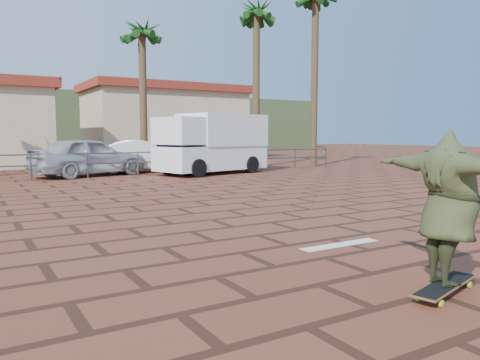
% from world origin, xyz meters
% --- Properties ---
extents(ground, '(120.00, 120.00, 0.00)m').
position_xyz_m(ground, '(0.00, 0.00, 0.00)').
color(ground, brown).
rests_on(ground, ground).
extents(paint_stripe, '(1.40, 0.22, 0.01)m').
position_xyz_m(paint_stripe, '(0.70, -1.20, 0.00)').
color(paint_stripe, white).
rests_on(paint_stripe, ground).
extents(guardrail, '(24.06, 0.06, 1.00)m').
position_xyz_m(guardrail, '(0.00, 12.00, 0.68)').
color(guardrail, '#47494F').
rests_on(guardrail, ground).
extents(palm_center, '(2.40, 2.40, 7.75)m').
position_xyz_m(palm_center, '(3.50, 15.50, 6.36)').
color(palm_center, brown).
rests_on(palm_center, ground).
extents(palm_right, '(2.40, 2.40, 9.05)m').
position_xyz_m(palm_right, '(9.00, 14.00, 7.58)').
color(palm_right, brown).
rests_on(palm_right, ground).
extents(palm_far_right, '(2.40, 2.40, 10.05)m').
position_xyz_m(palm_far_right, '(12.00, 13.00, 8.51)').
color(palm_far_right, brown).
rests_on(palm_far_right, ground).
extents(building_east, '(10.60, 6.60, 5.00)m').
position_xyz_m(building_east, '(8.00, 24.00, 2.54)').
color(building_east, beige).
rests_on(building_east, ground).
extents(hill_front, '(70.00, 18.00, 6.00)m').
position_xyz_m(hill_front, '(0.00, 50.00, 3.00)').
color(hill_front, '#384C28').
rests_on(hill_front, ground).
extents(longboard, '(1.18, 0.54, 0.11)m').
position_xyz_m(longboard, '(0.09, -3.42, 0.09)').
color(longboard, olive).
rests_on(longboard, ground).
extents(skateboarder, '(0.86, 2.01, 1.59)m').
position_xyz_m(skateboarder, '(0.09, -3.42, 0.91)').
color(skateboarder, '#3B4324').
rests_on(skateboarder, longboard).
extents(campervan, '(5.28, 3.25, 2.55)m').
position_xyz_m(campervan, '(5.17, 11.51, 1.34)').
color(campervan, white).
rests_on(campervan, ground).
extents(car_silver, '(4.98, 3.13, 1.58)m').
position_xyz_m(car_silver, '(0.29, 13.00, 0.79)').
color(car_silver, '#ABAEB2').
rests_on(car_silver, ground).
extents(car_white, '(4.60, 2.60, 1.43)m').
position_xyz_m(car_white, '(2.88, 13.81, 0.72)').
color(car_white, white).
rests_on(car_white, ground).
extents(street_sign, '(0.42, 0.10, 2.08)m').
position_xyz_m(street_sign, '(6.00, 12.00, 1.45)').
color(street_sign, gray).
rests_on(street_sign, ground).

